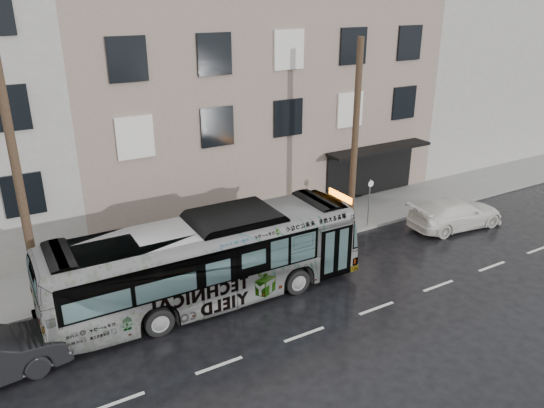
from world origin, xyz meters
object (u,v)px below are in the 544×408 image
Objects in this scene: bus at (207,261)px; utility_pole_rear at (21,195)px; white_sedan at (456,213)px; utility_pole_front at (355,140)px; sign_post at (369,203)px.

utility_pole_rear is at bearing 70.05° from bus.
utility_pole_rear is 19.47m from white_sedan.
utility_pole_front reaches higher than bus.
utility_pole_rear reaches higher than white_sedan.
bus is at bearing -20.85° from utility_pole_rear.
sign_post is at bearing -76.50° from bus.
bus is (-8.41, -2.13, -2.98)m from utility_pole_front.
white_sedan is (4.95, -2.06, -3.92)m from utility_pole_front.
sign_post is (1.10, 0.00, -3.30)m from utility_pole_front.
bus reaches higher than sign_post.
sign_post reaches higher than white_sedan.
utility_pole_front is at bearing 0.00° from utility_pole_rear.
utility_pole_front is at bearing 73.38° from white_sedan.
sign_post is 4.42m from white_sedan.
utility_pole_front and utility_pole_rear have the same top height.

